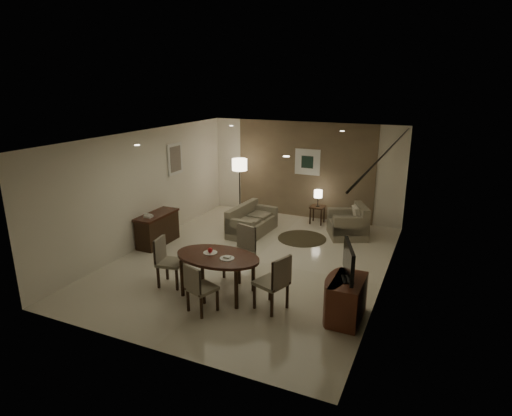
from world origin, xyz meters
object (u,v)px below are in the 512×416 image
at_px(side_table, 317,215).
at_px(floor_lamp, 240,188).
at_px(console_desk, 158,229).
at_px(chair_left, 171,262).
at_px(dining_table, 218,275).
at_px(chair_near, 202,288).
at_px(chair_right, 271,282).
at_px(sofa, 252,220).
at_px(chair_far, 238,253).
at_px(armchair, 348,221).
at_px(tv_cabinet, 347,300).

xyz_separation_m(side_table, floor_lamp, (-2.23, -0.27, 0.59)).
height_order(console_desk, chair_left, chair_left).
bearing_deg(side_table, dining_table, -96.32).
relative_size(chair_near, side_table, 1.81).
distance_m(chair_right, sofa, 3.81).
relative_size(chair_right, sofa, 0.66).
relative_size(sofa, side_table, 3.09).
distance_m(chair_far, side_table, 3.92).
xyz_separation_m(sofa, armchair, (2.29, 0.73, 0.05)).
xyz_separation_m(chair_right, floor_lamp, (-2.80, 4.47, 0.34)).
relative_size(dining_table, armchair, 1.75).
bearing_deg(armchair, side_table, -151.02).
height_order(dining_table, side_table, dining_table).
distance_m(console_desk, tv_cabinet, 5.11).
bearing_deg(chair_right, chair_near, -41.85).
height_order(dining_table, chair_far, chair_far).
xyz_separation_m(console_desk, tv_cabinet, (4.89, -1.50, -0.03)).
relative_size(chair_left, side_table, 1.94).
relative_size(console_desk, dining_table, 0.75).
distance_m(tv_cabinet, side_table, 4.91).
height_order(chair_far, chair_right, chair_far).
xyz_separation_m(sofa, floor_lamp, (-0.92, 1.16, 0.48)).
bearing_deg(chair_far, chair_right, -23.54).
distance_m(chair_left, side_table, 4.94).
bearing_deg(chair_left, armchair, -41.91).
distance_m(chair_far, floor_lamp, 4.02).
distance_m(chair_left, chair_right, 2.07).
bearing_deg(chair_left, console_desk, 33.04).
relative_size(chair_near, sofa, 0.58).
bearing_deg(side_table, floor_lamp, -173.03).
bearing_deg(chair_far, side_table, 98.93).
height_order(console_desk, chair_right, chair_right).
height_order(console_desk, armchair, armchair).
distance_m(tv_cabinet, chair_left, 3.34).
relative_size(tv_cabinet, floor_lamp, 0.54).
bearing_deg(dining_table, side_table, 83.68).
distance_m(tv_cabinet, floor_lamp, 5.92).
bearing_deg(floor_lamp, chair_right, -57.94).
bearing_deg(sofa, chair_left, 179.95).
height_order(console_desk, floor_lamp, floor_lamp).
xyz_separation_m(chair_far, floor_lamp, (-1.75, 3.61, 0.32)).
bearing_deg(tv_cabinet, sofa, 135.23).
bearing_deg(floor_lamp, armchair, -7.61).
distance_m(chair_right, side_table, 4.78).
xyz_separation_m(chair_far, sofa, (-0.83, 2.45, -0.16)).
xyz_separation_m(console_desk, side_table, (3.05, 3.05, -0.13)).
xyz_separation_m(chair_near, chair_far, (-0.03, 1.42, 0.08)).
distance_m(chair_near, chair_far, 1.42).
distance_m(chair_far, sofa, 2.59).
distance_m(dining_table, chair_far, 0.78).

